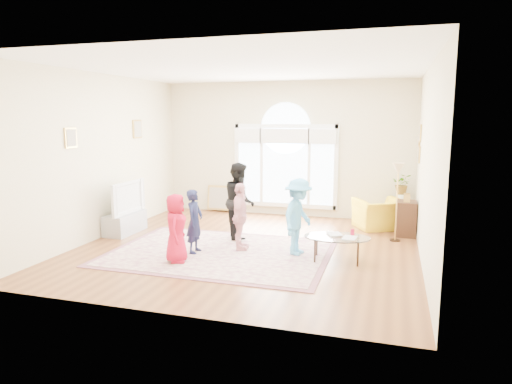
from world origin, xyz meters
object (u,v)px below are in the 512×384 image
(area_rug, at_px, (220,252))
(tv_console, at_px, (125,223))
(armchair, at_px, (380,214))
(coffee_table, at_px, (337,238))
(television, at_px, (124,197))

(area_rug, xyz_separation_m, tv_console, (-2.39, 0.76, 0.20))
(area_rug, relative_size, armchair, 3.72)
(coffee_table, xyz_separation_m, armchair, (0.61, 2.54, -0.09))
(television, distance_m, coffee_table, 4.46)
(tv_console, distance_m, armchair, 5.36)
(armchair, bearing_deg, coffee_table, 48.34)
(television, bearing_deg, coffee_table, -8.23)
(tv_console, height_order, armchair, armchair)
(tv_console, xyz_separation_m, coffee_table, (4.41, -0.64, 0.19))
(television, height_order, coffee_table, television)
(tv_console, bearing_deg, armchair, 20.75)
(coffee_table, bearing_deg, television, 167.35)
(television, relative_size, armchair, 1.17)
(television, height_order, armchair, television)
(tv_console, distance_m, coffee_table, 4.46)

